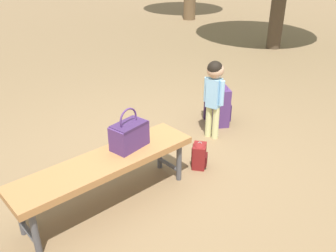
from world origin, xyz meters
The scene contains 6 objects.
ground_plane centered at (0.00, 0.00, 0.00)m, with size 40.00×40.00×0.00m, color brown.
park_bench centered at (-0.83, -0.17, 0.39)m, with size 1.62×0.51×0.45m.
handbag centered at (-0.56, -0.16, 0.58)m, with size 0.34×0.21×0.37m.
child_standing centered at (0.75, -0.06, 0.61)m, with size 0.19×0.25×0.92m.
backpack_large centered at (1.09, 0.13, 0.28)m, with size 0.39×0.41×0.55m.
backpack_small centered at (0.16, -0.36, 0.14)m, with size 0.21×0.20×0.29m.
Camera 1 is at (-2.25, -2.27, 2.00)m, focal length 38.07 mm.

